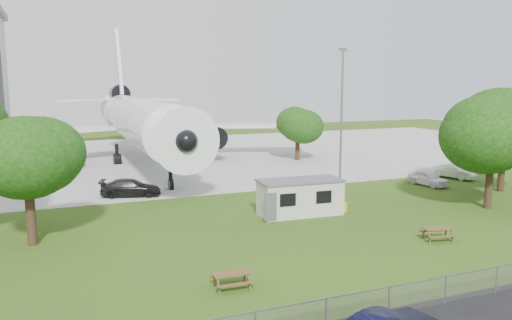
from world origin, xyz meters
name	(u,v)px	position (x,y,z in m)	size (l,w,h in m)	color
ground	(274,249)	(0.00, 0.00, 0.00)	(160.00, 160.00, 0.00)	#3F6118
concrete_apron	(153,158)	(0.00, 38.00, 0.01)	(120.00, 46.00, 0.03)	#B7B7B2
airliner	(138,119)	(-2.00, 35.86, 5.27)	(46.36, 47.73, 17.69)	white
site_cabin	(300,197)	(4.97, 6.36, 1.31)	(6.82, 3.03, 2.62)	beige
picnic_west	(232,288)	(-4.12, -4.35, 0.00)	(1.80, 1.50, 0.76)	brown
picnic_east	(437,240)	(10.09, -2.27, 0.00)	(1.80, 1.50, 0.76)	brown
fence	(368,320)	(0.00, -9.50, 0.00)	(58.00, 0.04, 1.30)	gray
lamp_mast	(341,132)	(8.20, 6.20, 6.00)	(0.16, 0.16, 12.00)	slate
tree_west_small	(27,165)	(-13.12, 6.17, 4.85)	(6.27, 6.27, 8.00)	#382619
tree_east_front	(493,135)	(19.30, 2.55, 5.73)	(7.72, 7.72, 9.60)	#382619
tree_east_back	(505,126)	(25.23, 6.71, 5.83)	(8.11, 8.11, 9.89)	#382619
tree_far_apron	(298,126)	(16.47, 29.64, 4.27)	(5.95, 5.95, 7.26)	#382619
car_ne_hatch	(428,178)	(20.90, 11.14, 0.69)	(1.64, 4.08, 1.39)	white
car_ne_sedan	(454,172)	(25.75, 12.96, 0.70)	(1.47, 4.23, 1.39)	silver
car_apron_van	(131,188)	(-5.77, 17.06, 0.73)	(2.06, 5.06, 1.47)	black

